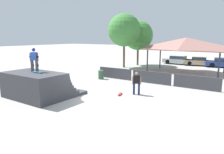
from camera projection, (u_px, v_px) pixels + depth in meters
The scene contains 14 objects.
ground_plane at pixel (87, 100), 14.34m from camera, with size 160.00×160.00×0.00m, color #A3A09B.
quarter_pipe_ramp at pixel (38, 86), 14.78m from camera, with size 4.26×4.10×1.73m.
skater_on_deck at pixel (34, 58), 14.58m from camera, with size 0.68×0.43×1.61m.
skateboard_on_deck at pixel (38, 72), 14.23m from camera, with size 0.86×0.27×0.09m.
bystander_walking at pixel (137, 82), 15.43m from camera, with size 0.63×0.40×1.63m.
skateboard_on_ground at pixel (120, 94), 15.47m from camera, with size 0.44×0.80×0.09m.
barrier_fence at pixel (151, 77), 19.24m from camera, with size 11.32×0.12×1.05m.
pavilion_shelter at pixel (186, 44), 24.64m from camera, with size 9.02×4.53×3.97m.
tree_beside_pavilion at pixel (124, 30), 28.34m from camera, with size 4.28×4.28×7.03m.
tree_far_back at pixel (138, 35), 30.90m from camera, with size 4.18×4.18×6.33m.
trash_bin at pixel (101, 75), 21.19m from camera, with size 0.52×0.52×0.85m, color #385B3D.
parked_car_silver at pixel (179, 60), 32.41m from camera, with size 4.64×2.01×1.27m.
parked_car_tan at pixel (200, 61), 30.78m from camera, with size 4.24×2.38×1.27m.
parked_car_blue at pixel (223, 63), 29.05m from camera, with size 4.49×2.43×1.27m.
Camera 1 is at (9.23, -10.43, 4.09)m, focal length 35.00 mm.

